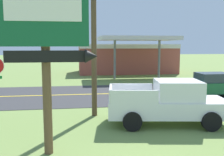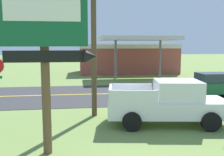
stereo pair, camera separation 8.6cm
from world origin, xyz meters
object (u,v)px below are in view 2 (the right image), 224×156
object	(u,v)px
utility_pole	(94,28)
car_green_near_lane	(212,85)
gas_station	(128,57)
pickup_white_parked_on_lawn	(168,103)
motel_sign	(46,29)

from	to	relation	value
utility_pole	car_green_near_lane	xyz separation A→B (m)	(8.19, 3.59, -3.51)
gas_station	pickup_white_parked_on_lawn	distance (m)	21.72
utility_pole	pickup_white_parked_on_lawn	distance (m)	4.97
gas_station	pickup_white_parked_on_lawn	size ratio (longest dim) A/B	2.21
gas_station	car_green_near_lane	size ratio (longest dim) A/B	2.86
motel_sign	car_green_near_lane	size ratio (longest dim) A/B	1.42
car_green_near_lane	motel_sign	bearing A→B (deg)	-140.95
gas_station	pickup_white_parked_on_lawn	world-z (taller)	gas_station
utility_pole	gas_station	world-z (taller)	utility_pole
pickup_white_parked_on_lawn	motel_sign	bearing A→B (deg)	-151.78
gas_station	car_green_near_lane	world-z (taller)	gas_station
pickup_white_parked_on_lawn	gas_station	bearing A→B (deg)	83.60
utility_pole	pickup_white_parked_on_lawn	world-z (taller)	utility_pole
utility_pole	pickup_white_parked_on_lawn	size ratio (longest dim) A/B	1.49
gas_station	motel_sign	bearing A→B (deg)	-106.85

